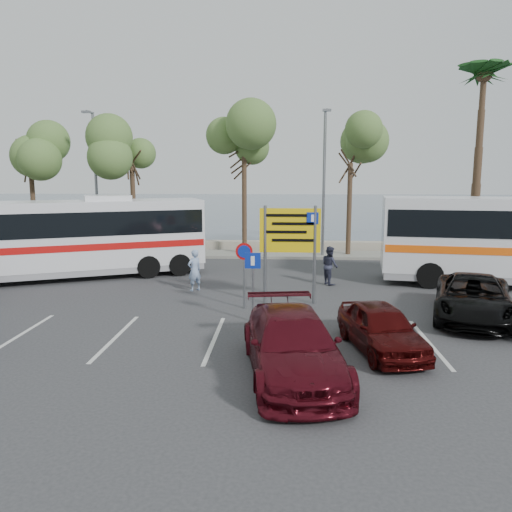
# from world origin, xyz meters

# --- Properties ---
(ground) EXTENTS (120.00, 120.00, 0.00)m
(ground) POSITION_xyz_m (0.00, 0.00, 0.00)
(ground) COLOR #313134
(ground) RESTS_ON ground
(kerb_strip) EXTENTS (44.00, 2.40, 0.15)m
(kerb_strip) POSITION_xyz_m (0.00, 14.00, 0.07)
(kerb_strip) COLOR gray
(kerb_strip) RESTS_ON ground
(seawall) EXTENTS (48.00, 0.80, 0.60)m
(seawall) POSITION_xyz_m (0.00, 16.00, 0.30)
(seawall) COLOR #A69C85
(seawall) RESTS_ON ground
(sea) EXTENTS (140.00, 140.00, 0.00)m
(sea) POSITION_xyz_m (0.00, 60.00, 0.01)
(sea) COLOR #3D4F61
(sea) RESTS_ON ground
(tree_far_left) EXTENTS (3.20, 3.20, 7.60)m
(tree_far_left) POSITION_xyz_m (-14.00, 14.00, 6.33)
(tree_far_left) COLOR #382619
(tree_far_left) RESTS_ON kerb_strip
(tree_left) EXTENTS (3.20, 3.20, 7.20)m
(tree_left) POSITION_xyz_m (-8.00, 14.00, 6.00)
(tree_left) COLOR #382619
(tree_left) RESTS_ON kerb_strip
(tree_mid) EXTENTS (3.20, 3.20, 8.00)m
(tree_mid) POSITION_xyz_m (-1.50, 14.00, 6.65)
(tree_mid) COLOR #382619
(tree_mid) RESTS_ON kerb_strip
(tree_right) EXTENTS (3.20, 3.20, 7.40)m
(tree_right) POSITION_xyz_m (4.50, 14.00, 6.17)
(tree_right) COLOR #382619
(tree_right) RESTS_ON kerb_strip
(palm_tree) EXTENTS (4.80, 4.80, 11.20)m
(palm_tree) POSITION_xyz_m (11.50, 14.00, 9.87)
(palm_tree) COLOR #382619
(palm_tree) RESTS_ON kerb_strip
(street_lamp_left) EXTENTS (0.45, 1.15, 8.01)m
(street_lamp_left) POSITION_xyz_m (-10.00, 13.52, 4.60)
(street_lamp_left) COLOR slate
(street_lamp_left) RESTS_ON kerb_strip
(street_lamp_right) EXTENTS (0.45, 1.15, 8.01)m
(street_lamp_right) POSITION_xyz_m (3.00, 13.52, 4.60)
(street_lamp_right) COLOR slate
(street_lamp_right) RESTS_ON kerb_strip
(direction_sign) EXTENTS (2.20, 0.12, 3.60)m
(direction_sign) POSITION_xyz_m (1.00, 3.20, 2.43)
(direction_sign) COLOR slate
(direction_sign) RESTS_ON ground
(sign_no_stop) EXTENTS (0.60, 0.08, 2.35)m
(sign_no_stop) POSITION_xyz_m (-0.60, 2.38, 1.58)
(sign_no_stop) COLOR slate
(sign_no_stop) RESTS_ON ground
(sign_parking) EXTENTS (0.50, 0.07, 2.25)m
(sign_parking) POSITION_xyz_m (-0.20, 0.79, 1.47)
(sign_parking) COLOR slate
(sign_parking) RESTS_ON ground
(lane_markings) EXTENTS (12.02, 4.20, 0.01)m
(lane_markings) POSITION_xyz_m (-1.14, -1.00, 0.00)
(lane_markings) COLOR silver
(lane_markings) RESTS_ON ground
(coach_bus_left) EXTENTS (12.07, 7.26, 3.76)m
(coach_bus_left) POSITION_xyz_m (-8.95, 7.06, 1.74)
(coach_bus_left) COLOR silver
(coach_bus_left) RESTS_ON ground
(car_maroon) EXTENTS (2.80, 5.37, 1.49)m
(car_maroon) POSITION_xyz_m (1.00, -3.50, 0.74)
(car_maroon) COLOR #520D17
(car_maroon) RESTS_ON ground
(car_red) EXTENTS (2.23, 4.01, 1.29)m
(car_red) POSITION_xyz_m (3.40, -1.72, 0.64)
(car_red) COLOR #3E0908
(car_red) RESTS_ON ground
(suv_black) EXTENTS (3.83, 5.58, 1.42)m
(suv_black) POSITION_xyz_m (7.00, 1.50, 0.71)
(suv_black) COLOR black
(suv_black) RESTS_ON ground
(pedestrian_near) EXTENTS (0.73, 0.72, 1.70)m
(pedestrian_near) POSITION_xyz_m (-2.84, 5.00, 0.85)
(pedestrian_near) COLOR #8BA4CA
(pedestrian_near) RESTS_ON ground
(pedestrian_far) EXTENTS (0.90, 0.99, 1.66)m
(pedestrian_far) POSITION_xyz_m (2.77, 6.50, 0.83)
(pedestrian_far) COLOR #2E3045
(pedestrian_far) RESTS_ON ground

